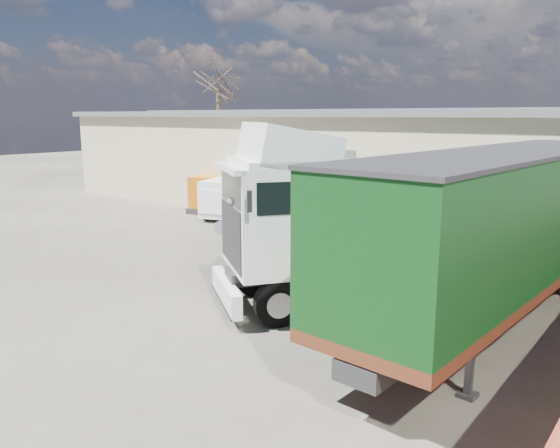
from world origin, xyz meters
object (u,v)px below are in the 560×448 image
Objects in this scene: bare_tree at (218,77)px; panel_van at (236,196)px; orange_skip at (220,197)px; box_trailer at (507,219)px; tractor_unit at (313,231)px.

bare_tree is 16.83m from panel_van.
box_trailer is at bearing -39.18° from orange_skip.
bare_tree is at bearing 119.51° from panel_van.
bare_tree is at bearing 117.77° from orange_skip.
tractor_unit is 13.72m from panel_van.
panel_van is 1.48× the size of orange_skip.
tractor_unit reaches higher than panel_van.
box_trailer is (26.38, -16.99, -5.31)m from bare_tree.
tractor_unit is 2.12× the size of orange_skip.
panel_van is (-15.08, 6.59, -1.58)m from box_trailer.
tractor_unit is 4.80m from box_trailer.
tractor_unit is at bearing -153.08° from box_trailer.
bare_tree is 29.59m from tractor_unit.
bare_tree is 2.73× the size of orange_skip.
bare_tree is 0.74× the size of box_trailer.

